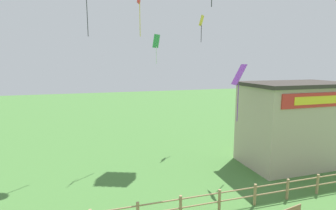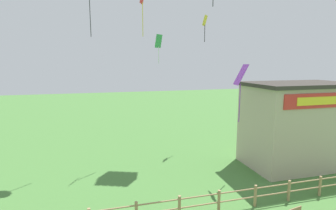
{
  "view_description": "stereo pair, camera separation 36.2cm",
  "coord_description": "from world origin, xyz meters",
  "px_view_note": "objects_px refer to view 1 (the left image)",
  "views": [
    {
      "loc": [
        -3.8,
        -5.34,
        7.12
      ],
      "look_at": [
        0.0,
        7.18,
        5.02
      ],
      "focal_mm": 28.0,
      "sensor_mm": 36.0,
      "label": 1
    },
    {
      "loc": [
        -3.45,
        -5.44,
        7.12
      ],
      "look_at": [
        0.0,
        7.18,
        5.02
      ],
      "focal_mm": 28.0,
      "sensor_mm": 36.0,
      "label": 2
    }
  ],
  "objects_px": {
    "kite_purple_streamer": "(239,80)",
    "kite_green_diamond": "(156,44)",
    "kite_yellow_diamond": "(201,24)",
    "kite_red_diamond": "(140,2)",
    "seaside_building": "(293,123)"
  },
  "relations": [
    {
      "from": "kite_purple_streamer",
      "to": "kite_green_diamond",
      "type": "bearing_deg",
      "value": 134.06
    },
    {
      "from": "kite_yellow_diamond",
      "to": "kite_red_diamond",
      "type": "bearing_deg",
      "value": -164.59
    },
    {
      "from": "kite_red_diamond",
      "to": "kite_yellow_diamond",
      "type": "distance_m",
      "value": 6.01
    },
    {
      "from": "seaside_building",
      "to": "kite_green_diamond",
      "type": "relative_size",
      "value": 3.48
    },
    {
      "from": "kite_yellow_diamond",
      "to": "kite_purple_streamer",
      "type": "bearing_deg",
      "value": -95.7
    },
    {
      "from": "kite_purple_streamer",
      "to": "seaside_building",
      "type": "bearing_deg",
      "value": 5.53
    },
    {
      "from": "kite_red_diamond",
      "to": "kite_purple_streamer",
      "type": "relative_size",
      "value": 0.97
    },
    {
      "from": "kite_green_diamond",
      "to": "kite_yellow_diamond",
      "type": "distance_m",
      "value": 6.17
    },
    {
      "from": "kite_purple_streamer",
      "to": "kite_green_diamond",
      "type": "relative_size",
      "value": 1.73
    },
    {
      "from": "kite_red_diamond",
      "to": "kite_purple_streamer",
      "type": "distance_m",
      "value": 9.45
    },
    {
      "from": "kite_green_diamond",
      "to": "kite_yellow_diamond",
      "type": "xyz_separation_m",
      "value": [
        4.87,
        3.21,
        2.03
      ]
    },
    {
      "from": "kite_purple_streamer",
      "to": "kite_yellow_diamond",
      "type": "bearing_deg",
      "value": 84.3
    },
    {
      "from": "kite_red_diamond",
      "to": "kite_green_diamond",
      "type": "xyz_separation_m",
      "value": [
        0.83,
        -1.63,
        -3.12
      ]
    },
    {
      "from": "kite_green_diamond",
      "to": "kite_purple_streamer",
      "type": "bearing_deg",
      "value": -45.94
    },
    {
      "from": "kite_red_diamond",
      "to": "kite_purple_streamer",
      "type": "bearing_deg",
      "value": -49.95
    }
  ]
}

